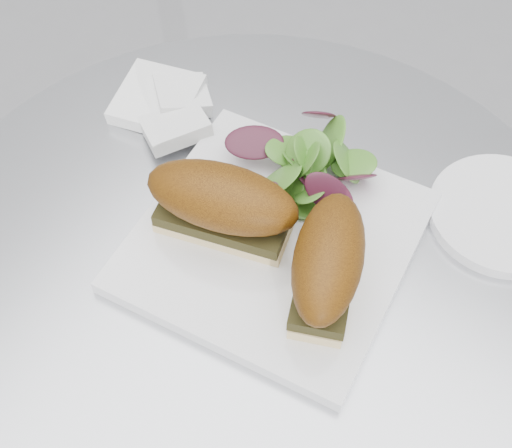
{
  "coord_description": "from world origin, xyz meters",
  "views": [
    {
      "loc": [
        0.21,
        -0.3,
        1.33
      ],
      "look_at": [
        -0.01,
        0.03,
        0.77
      ],
      "focal_mm": 50.0,
      "sensor_mm": 36.0,
      "label": 1
    }
  ],
  "objects": [
    {
      "name": "salad",
      "position": [
        -0.01,
        0.11,
        0.77
      ],
      "size": [
        0.12,
        0.12,
        0.05
      ],
      "primitive_type": null,
      "color": "#599731",
      "rests_on": "plate"
    },
    {
      "name": "saucer",
      "position": [
        0.18,
        0.2,
        0.74
      ],
      "size": [
        0.15,
        0.15,
        0.01
      ],
      "primitive_type": "cylinder",
      "color": "white",
      "rests_on": "table"
    },
    {
      "name": "plate",
      "position": [
        0.0,
        0.04,
        0.74
      ],
      "size": [
        0.29,
        0.29,
        0.02
      ],
      "primitive_type": "cube",
      "rotation": [
        0.0,
        0.0,
        0.13
      ],
      "color": "white",
      "rests_on": "table"
    },
    {
      "name": "sandwich_right",
      "position": [
        0.07,
        0.02,
        0.79
      ],
      "size": [
        0.11,
        0.15,
        0.08
      ],
      "rotation": [
        0.0,
        0.0,
        -1.18
      ],
      "color": "#DBBA89",
      "rests_on": "plate"
    },
    {
      "name": "napkin",
      "position": [
        -0.19,
        0.11,
        0.74
      ],
      "size": [
        0.12,
        0.12,
        0.02
      ],
      "primitive_type": null,
      "rotation": [
        0.0,
        0.0,
        -0.05
      ],
      "color": "white",
      "rests_on": "table"
    },
    {
      "name": "sandwich_left",
      "position": [
        -0.04,
        0.02,
        0.79
      ],
      "size": [
        0.16,
        0.11,
        0.08
      ],
      "rotation": [
        0.0,
        0.0,
        0.28
      ],
      "color": "#DBBA89",
      "rests_on": "plate"
    },
    {
      "name": "table",
      "position": [
        0.0,
        0.0,
        0.49
      ],
      "size": [
        0.7,
        0.7,
        0.73
      ],
      "color": "silver",
      "rests_on": "ground"
    }
  ]
}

